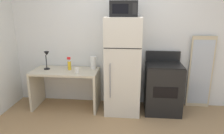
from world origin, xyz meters
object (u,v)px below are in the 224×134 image
Objects in this scene: desk_lamp at (47,57)px; microwave at (124,9)px; desk at (66,81)px; paper_towel_roll at (93,63)px; refrigerator at (123,66)px; leaning_mirror at (201,73)px; spray_bottle at (69,65)px; oven_range at (163,88)px; coffee_mug at (77,70)px.

desk_lamp is 0.77× the size of microwave.
paper_towel_roll reaches higher than desk.
refrigerator is 1.50m from leaning_mirror.
paper_towel_roll is (0.44, 0.12, 0.02)m from spray_bottle.
oven_range is at bearing 0.32° from desk.
oven_range is (1.84, 0.01, -0.06)m from desk.
coffee_mug is (0.26, -0.14, 0.27)m from desk.
desk is 1.73m from microwave.
microwave reaches higher than leaning_mirror.
leaning_mirror reaches higher than oven_range.
paper_towel_roll is 0.52× the size of microwave.
refrigerator is (0.59, -0.18, 0.00)m from paper_towel_roll.
microwave is (0.59, -0.20, 1.00)m from paper_towel_roll.
spray_bottle is 1.03m from refrigerator.
coffee_mug is at bearing -14.80° from desk_lamp.
spray_bottle is 2.62× the size of coffee_mug.
microwave is 1.90m from leaning_mirror.
spray_bottle is 1.04× the size of paper_towel_roll.
coffee_mug is at bearing -128.93° from paper_towel_roll.
microwave reaches higher than spray_bottle.
spray_bottle is 0.23× the size of oven_range.
leaning_mirror is (1.47, 0.31, -1.17)m from microwave.
desk_lamp is 0.88m from paper_towel_roll.
refrigerator reaches higher than desk_lamp.
desk_lamp is at bearing 165.20° from coffee_mug.
paper_towel_roll is at bearing 14.67° from spray_bottle.
paper_towel_roll reaches higher than coffee_mug.
desk_lamp is at bearing -170.67° from paper_towel_roll.
coffee_mug is at bearing -28.51° from desk.
coffee_mug reaches higher than desk.
microwave is (0.00, -0.02, 1.00)m from refrigerator.
paper_towel_roll is 0.40m from coffee_mug.
oven_range is at bearing -6.50° from paper_towel_roll.
paper_towel_roll is 0.17× the size of leaning_mirror.
oven_range is at bearing -1.14° from spray_bottle.
coffee_mug is at bearing -173.04° from microwave.
microwave is 0.33× the size of leaning_mirror.
microwave reaches higher than paper_towel_roll.
desk is 2.71× the size of microwave.
coffee_mug is 2.34m from leaning_mirror.
desk_lamp reaches higher than paper_towel_roll.
desk_lamp is at bearing -176.44° from spray_bottle.
spray_bottle reaches higher than coffee_mug.
microwave is (1.03, -0.09, 1.02)m from spray_bottle.
desk_lamp is at bearing 179.76° from oven_range.
paper_towel_roll is (0.51, 0.16, 0.34)m from desk.
oven_range is (2.19, -0.01, -0.52)m from desk_lamp.
desk_lamp is at bearing 178.40° from refrigerator.
spray_bottle is 2.51m from leaning_mirror.
microwave is at bearing -2.21° from desk.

